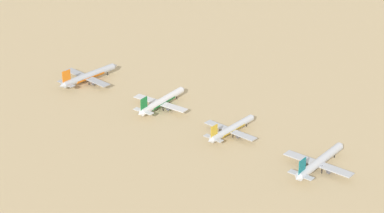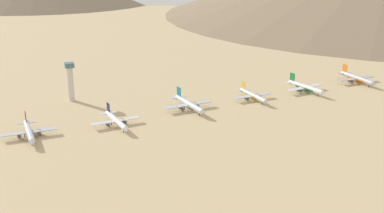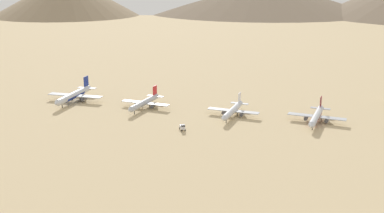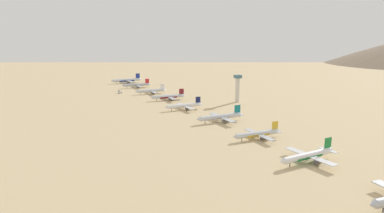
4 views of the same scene
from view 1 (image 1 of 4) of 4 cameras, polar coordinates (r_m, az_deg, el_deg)
The scene contains 4 objects.
parked_jet_5 at distance 407.11m, azimuth 9.14°, elevation -3.94°, with size 47.22×38.52×13.62m.
parked_jet_6 at distance 435.78m, azimuth 2.86°, elevation -1.61°, with size 41.20×33.52×11.87m.
parked_jet_7 at distance 466.14m, azimuth -2.19°, elevation 0.36°, with size 44.92×36.76×13.01m.
parked_jet_8 at distance 503.91m, azimuth -7.44°, elevation 2.19°, with size 46.97×38.12×13.55m.
Camera 1 is at (-301.81, -145.72, 203.75)m, focal length 74.24 mm.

